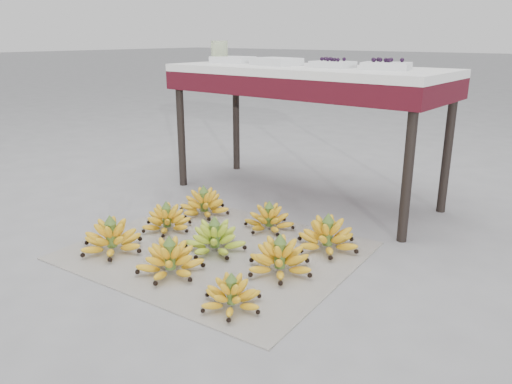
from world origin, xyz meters
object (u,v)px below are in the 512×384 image
Objects in this scene: tray_far_left at (233,60)px; tray_right at (333,64)px; bunch_front_right at (232,295)px; bunch_back_center at (269,219)px; bunch_back_right at (327,237)px; bunch_front_center at (170,260)px; bunch_front_left at (112,239)px; tray_far_right at (386,66)px; newspaper_mat at (217,251)px; tray_left at (276,62)px; bunch_mid_left at (167,220)px; bunch_mid_right at (280,259)px; bunch_back_left at (204,204)px; bunch_mid_center at (215,239)px; glass_jar at (219,52)px; vendor_table at (305,82)px.

tray_far_left is 0.77m from tray_right.
bunch_back_center reaches higher than bunch_front_right.
bunch_back_right is at bearing -58.83° from tray_right.
tray_far_left is at bearing 128.36° from bunch_front_center.
bunch_front_left is 1.25× the size of tray_far_right.
tray_left reaches higher than newspaper_mat.
tray_right is at bearing -2.83° from tray_far_left.
bunch_front_left reaches higher than bunch_mid_left.
bunch_front_right is at bearing -74.88° from bunch_mid_right.
bunch_back_right reaches higher than bunch_front_right.
newspaper_mat is at bearing -44.29° from bunch_back_left.
bunch_back_left is (-0.40, 0.62, -0.00)m from bunch_front_center.
tray_far_right reaches higher than bunch_front_center.
bunch_front_left is at bearing -118.16° from bunch_back_right.
newspaper_mat is at bearing -92.39° from tray_right.
bunch_back_left reaches higher than bunch_back_center.
bunch_mid_center is 1.50m from glass_jar.
newspaper_mat is at bearing -4.60° from bunch_mid_left.
bunch_front_left is 0.78m from bunch_front_right.
tray_right reaches higher than tray_left.
newspaper_mat is 1.47m from tray_far_left.
bunch_mid_right is 1.22× the size of tray_far_left.
newspaper_mat is at bearing -69.61° from tray_left.
bunch_front_center is 0.95× the size of bunch_mid_right.
tray_far_left reaches higher than bunch_front_center.
tray_far_right reaches higher than newspaper_mat.
vendor_table is (-0.18, 0.57, 0.65)m from bunch_back_center.
vendor_table is (-0.55, 1.29, 0.66)m from bunch_front_right.
bunch_front_right is 1.51m from tray_far_right.
bunch_back_center is at bearing 68.91° from bunch_front_left.
bunch_back_right is (0.37, -0.03, 0.01)m from bunch_back_center.
vendor_table reaches higher than bunch_mid_center.
tray_left reaches higher than bunch_mid_center.
tray_far_right is at bearing 116.54° from bunch_back_right.
tray_left is at bearing -174.08° from vendor_table.
vendor_table is at bearing 63.67° from bunch_back_left.
bunch_mid_right reaches higher than bunch_back_left.
glass_jar is (-0.43, 0.62, 0.81)m from bunch_back_left.
bunch_back_left is 0.93m from vendor_table.
tray_far_right is at bearing 42.19° from bunch_back_center.
bunch_back_center is at bearing -72.70° from vendor_table.
bunch_front_left is 1.38× the size of bunch_front_right.
bunch_front_right is 1.03m from bunch_back_left.
glass_jar is (-0.68, -0.00, 0.16)m from vendor_table.
vendor_table reaches higher than bunch_front_left.
bunch_front_left is at bearing -108.58° from tray_right.
newspaper_mat is 1.29m from tray_left.
bunch_front_left is 1.02× the size of bunch_mid_right.
bunch_back_right is 0.98m from tray_far_right.
bunch_mid_center is at bearing 137.10° from bunch_front_right.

